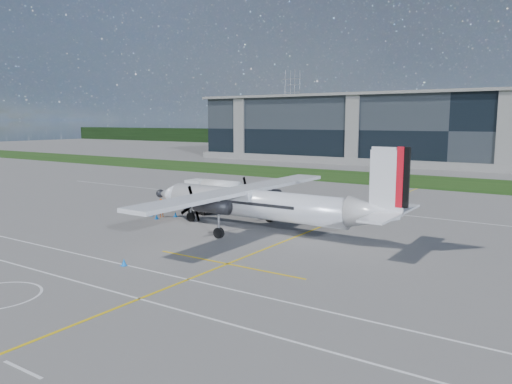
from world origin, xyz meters
TOP-DOWN VIEW (x-y plane):
  - ground at (0.00, 40.00)m, footprint 400.00×400.00m
  - grass_strip at (0.00, 48.00)m, footprint 400.00×18.00m
  - terminal_building at (0.00, 80.00)m, footprint 120.00×20.00m
  - tree_line at (0.00, 140.00)m, footprint 400.00×6.00m
  - pylon_west at (-80.00, 150.00)m, footprint 9.00×4.60m
  - yellow_taxiway_centerline at (3.00, 10.00)m, footprint 0.20×70.00m
  - white_lane_line at (0.00, -14.00)m, footprint 90.00×0.15m
  - turboprop_aircraft at (-0.22, 3.55)m, footprint 24.90×25.83m
  - fuel_tanker_truck at (-13.62, 12.94)m, footprint 7.53×2.45m
  - baggage_tug at (-10.34, 7.27)m, footprint 2.72×1.63m
  - ground_crew_person at (-12.42, 3.64)m, footprint 0.71×0.93m
  - safety_cone_nose_port at (-12.09, 2.56)m, footprint 0.36×0.36m
  - safety_cone_nose_stbd at (-11.29, 4.40)m, footprint 0.36×0.36m
  - safety_cone_portwing at (-2.51, -10.15)m, footprint 0.36×0.36m
  - safety_cone_fwd at (-13.68, 3.37)m, footprint 0.36×0.36m
  - safety_cone_stbdwing at (-2.79, 15.97)m, footprint 0.36×0.36m

SIDE VIEW (x-z plane):
  - ground at x=0.00m, z-range 0.00..0.00m
  - yellow_taxiway_centerline at x=3.00m, z-range 0.00..0.01m
  - white_lane_line at x=0.00m, z-range 0.00..0.01m
  - grass_strip at x=0.00m, z-range 0.00..0.04m
  - safety_cone_nose_port at x=-12.09m, z-range 0.00..0.50m
  - safety_cone_nose_stbd at x=-11.29m, z-range 0.00..0.50m
  - safety_cone_portwing at x=-2.51m, z-range 0.00..0.50m
  - safety_cone_fwd at x=-13.68m, z-range 0.00..0.50m
  - safety_cone_stbdwing at x=-2.79m, z-range 0.00..0.50m
  - baggage_tug at x=-10.34m, z-range 0.00..1.63m
  - ground_crew_person at x=-12.42m, z-range 0.00..2.13m
  - fuel_tanker_truck at x=-13.62m, z-range 0.00..2.83m
  - tree_line at x=0.00m, z-range 0.00..6.00m
  - turboprop_aircraft at x=-0.22m, z-range 0.00..7.75m
  - terminal_building at x=0.00m, z-range 0.00..15.00m
  - pylon_west at x=-80.00m, z-range 0.00..30.00m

